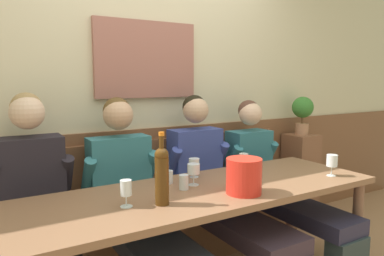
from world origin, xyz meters
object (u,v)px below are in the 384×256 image
wine_glass_near_bucket (244,160)px  person_left_seat (138,204)px  wine_glass_by_bottle (194,164)px  wine_bottle_green_tall (162,174)px  water_tumbler_left (184,182)px  wine_glass_center_rear (126,189)px  wall_bench (160,226)px  dining_table (206,201)px  person_center_right_seat (218,188)px  person_center_left_seat (275,179)px  wine_glass_left_end (194,170)px  wine_glass_mid_right (332,162)px  person_right_seat (40,214)px  water_tumbler_right (246,177)px  ice_bucket (244,176)px  water_tumbler_center (168,177)px  potted_plant (303,111)px

wine_glass_near_bucket → person_left_seat: bearing=168.4°
wine_glass_by_bottle → wine_bottle_green_tall: bearing=-138.7°
water_tumbler_left → wine_glass_center_rear: bearing=-165.0°
wine_glass_center_rear → wall_bench: bearing=53.2°
dining_table → person_center_right_seat: 0.45m
wall_bench → person_center_right_seat: bearing=-47.8°
person_center_left_seat → water_tumbler_left: size_ratio=13.73×
wine_glass_left_end → water_tumbler_left: size_ratio=1.52×
person_left_seat → person_center_right_seat: person_center_right_seat is taller
wine_bottle_green_tall → water_tumbler_left: wine_bottle_green_tall is taller
person_center_left_seat → wine_glass_mid_right: size_ratio=8.35×
wall_bench → person_right_seat: 1.04m
person_right_seat → wine_glass_near_bucket: person_right_seat is taller
water_tumbler_right → person_left_seat: bearing=149.0°
person_center_right_seat → ice_bucket: size_ratio=6.22×
water_tumbler_left → water_tumbler_right: 0.41m
dining_table → person_center_left_seat: person_center_left_seat is taller
person_right_seat → water_tumbler_right: (1.18, -0.39, 0.14)m
wine_glass_mid_right → wine_glass_center_rear: wine_glass_mid_right is taller
wine_glass_center_rear → water_tumbler_center: size_ratio=1.71×
water_tumbler_center → ice_bucket: bearing=-54.9°
person_center_left_seat → ice_bucket: bearing=-145.4°
potted_plant → wine_glass_left_end: bearing=-159.8°
person_center_left_seat → wine_bottle_green_tall: 1.34m
potted_plant → wine_glass_near_bucket: bearing=-155.3°
wine_glass_left_end → wine_bottle_green_tall: bearing=-146.4°
dining_table → wine_bottle_green_tall: 0.46m
dining_table → water_tumbler_right: 0.30m
wall_bench → wine_glass_near_bucket: (0.42, -0.51, 0.58)m
wall_bench → water_tumbler_right: bearing=-69.2°
wine_glass_mid_right → wine_glass_center_rear: bearing=174.3°
potted_plant → water_tumbler_right: bearing=-150.5°
person_center_right_seat → wine_glass_left_end: person_center_right_seat is taller
person_left_seat → wine_glass_left_end: bearing=-35.3°
wall_bench → person_center_right_seat: 0.58m
wine_glass_left_end → water_tumbler_left: 0.12m
person_left_seat → water_tumbler_right: bearing=-31.0°
ice_bucket → potted_plant: 1.72m
person_left_seat → person_center_right_seat: (0.64, 0.01, 0.00)m
wine_glass_near_bucket → potted_plant: potted_plant is taller
person_left_seat → ice_bucket: bearing=-47.4°
person_center_right_seat → wine_glass_center_rear: person_center_right_seat is taller
water_tumbler_right → wall_bench: bearing=110.8°
person_center_left_seat → wine_bottle_green_tall: (-1.23, -0.44, 0.31)m
dining_table → wine_glass_near_bucket: wine_glass_near_bucket is taller
person_right_seat → person_left_seat: (0.58, -0.03, -0.03)m
dining_table → potted_plant: (1.59, 0.69, 0.44)m
wine_glass_left_end → wine_glass_center_rear: size_ratio=0.95×
ice_bucket → potted_plant: (1.45, 0.89, 0.25)m
ice_bucket → wine_glass_center_rear: size_ratio=1.45×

